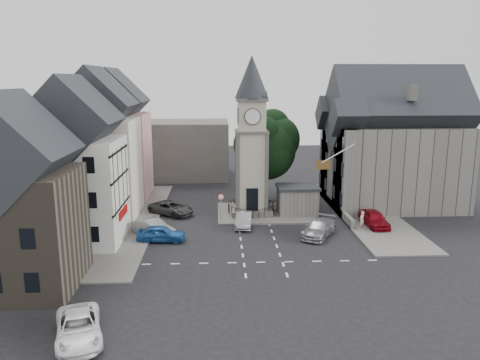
{
  "coord_description": "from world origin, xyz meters",
  "views": [
    {
      "loc": [
        -3.36,
        -39.44,
        13.85
      ],
      "look_at": [
        -1.31,
        5.0,
        4.29
      ],
      "focal_mm": 35.0,
      "sensor_mm": 36.0,
      "label": 1
    }
  ],
  "objects_px": {
    "car_west_blue": "(161,233)",
    "pedestrian": "(362,220)",
    "car_east_red": "(374,219)",
    "stone_shelter": "(297,200)",
    "clock_tower": "(251,137)"
  },
  "relations": [
    {
      "from": "car_east_red",
      "to": "stone_shelter",
      "type": "bearing_deg",
      "value": 142.73
    },
    {
      "from": "stone_shelter",
      "to": "pedestrian",
      "type": "distance_m",
      "value": 7.44
    },
    {
      "from": "clock_tower",
      "to": "stone_shelter",
      "type": "xyz_separation_m",
      "value": [
        4.8,
        -0.49,
        -6.57
      ]
    },
    {
      "from": "pedestrian",
      "to": "clock_tower",
      "type": "bearing_deg",
      "value": -73.8
    },
    {
      "from": "car_west_blue",
      "to": "car_east_red",
      "type": "bearing_deg",
      "value": -77.88
    },
    {
      "from": "car_east_red",
      "to": "pedestrian",
      "type": "xyz_separation_m",
      "value": [
        -1.42,
        -0.69,
        0.07
      ]
    },
    {
      "from": "car_west_blue",
      "to": "car_east_red",
      "type": "distance_m",
      "value": 20.22
    },
    {
      "from": "car_west_blue",
      "to": "pedestrian",
      "type": "relative_size",
      "value": 2.43
    },
    {
      "from": "stone_shelter",
      "to": "pedestrian",
      "type": "relative_size",
      "value": 2.49
    },
    {
      "from": "car_west_blue",
      "to": "pedestrian",
      "type": "bearing_deg",
      "value": -79.27
    },
    {
      "from": "clock_tower",
      "to": "car_east_red",
      "type": "relative_size",
      "value": 3.5
    },
    {
      "from": "stone_shelter",
      "to": "car_east_red",
      "type": "bearing_deg",
      "value": -33.89
    },
    {
      "from": "stone_shelter",
      "to": "car_east_red",
      "type": "distance_m",
      "value": 8.11
    },
    {
      "from": "car_west_blue",
      "to": "car_east_red",
      "type": "xyz_separation_m",
      "value": [
        19.95,
        3.29,
        0.07
      ]
    },
    {
      "from": "car_east_red",
      "to": "pedestrian",
      "type": "bearing_deg",
      "value": -157.42
    }
  ]
}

